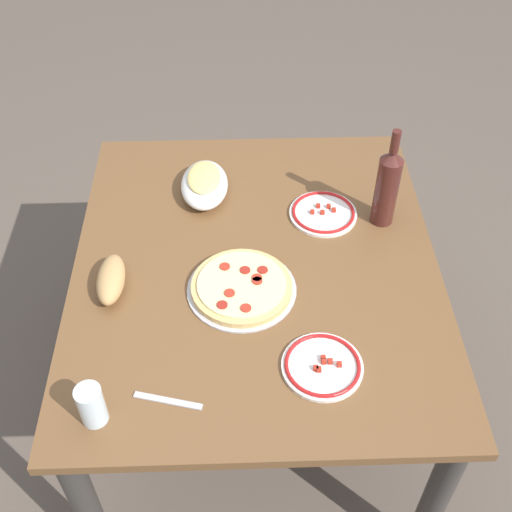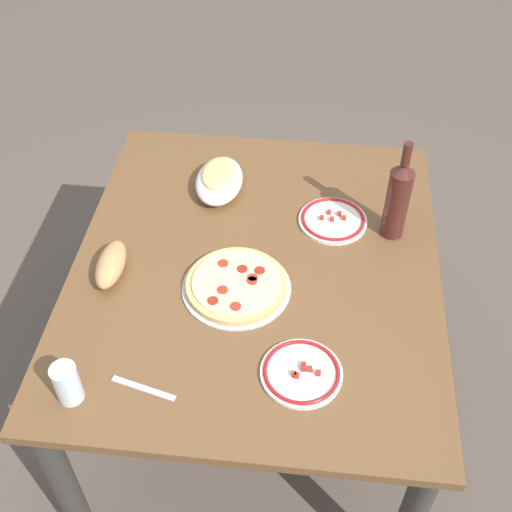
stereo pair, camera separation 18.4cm
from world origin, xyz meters
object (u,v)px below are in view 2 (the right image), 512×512
object	(u,v)px
wine_bottle	(398,198)
side_plate_far	(301,372)
side_plate_near	(333,220)
pepperoni_pizza	(237,285)
dining_table	(256,287)
water_glass	(67,383)
baked_pasta_dish	(219,179)
bread_loaf	(111,264)

from	to	relation	value
wine_bottle	side_plate_far	distance (m)	0.61
side_plate_near	pepperoni_pizza	bearing A→B (deg)	139.69
dining_table	wine_bottle	xyz separation A→B (m)	(0.17, -0.39, 0.24)
water_glass	side_plate_near	bearing A→B (deg)	-41.24
baked_pasta_dish	side_plate_near	world-z (taller)	baked_pasta_dish
dining_table	wine_bottle	distance (m)	0.49
baked_pasta_dish	bread_loaf	bearing A→B (deg)	148.38
dining_table	side_plate_far	xyz separation A→B (m)	(-0.37, -0.15, 0.11)
dining_table	pepperoni_pizza	distance (m)	0.16
dining_table	bread_loaf	world-z (taller)	bread_loaf
side_plate_far	bread_loaf	size ratio (longest dim) A/B	1.13
wine_bottle	side_plate_far	bearing A→B (deg)	156.18
wine_bottle	side_plate_near	distance (m)	0.22
side_plate_near	water_glass	bearing A→B (deg)	138.76
pepperoni_pizza	water_glass	size ratio (longest dim) A/B	2.69
dining_table	bread_loaf	size ratio (longest dim) A/B	6.78
bread_loaf	side_plate_near	bearing A→B (deg)	-65.33
pepperoni_pizza	side_plate_near	size ratio (longest dim) A/B	1.45
water_glass	bread_loaf	size ratio (longest dim) A/B	0.62
dining_table	baked_pasta_dish	size ratio (longest dim) A/B	5.13
pepperoni_pizza	water_glass	bearing A→B (deg)	138.04
dining_table	water_glass	world-z (taller)	water_glass
water_glass	bread_loaf	distance (m)	0.41
dining_table	side_plate_near	bearing A→B (deg)	-46.89
wine_bottle	bread_loaf	distance (m)	0.84
side_plate_near	side_plate_far	world-z (taller)	same
baked_pasta_dish	bread_loaf	distance (m)	0.47
side_plate_near	side_plate_far	size ratio (longest dim) A/B	1.03
pepperoni_pizza	dining_table	bearing A→B (deg)	-22.64
dining_table	baked_pasta_dish	xyz separation A→B (m)	(0.32, 0.15, 0.15)
side_plate_far	side_plate_near	bearing A→B (deg)	-6.24
dining_table	side_plate_far	distance (m)	0.41
pepperoni_pizza	water_glass	distance (m)	0.52
dining_table	water_glass	size ratio (longest dim) A/B	10.87
side_plate_near	bread_loaf	world-z (taller)	bread_loaf
baked_pasta_dish	wine_bottle	size ratio (longest dim) A/B	0.73
side_plate_far	bread_loaf	bearing A→B (deg)	62.79
wine_bottle	baked_pasta_dish	bearing A→B (deg)	75.06
dining_table	side_plate_far	size ratio (longest dim) A/B	5.99
baked_pasta_dish	water_glass	size ratio (longest dim) A/B	2.12
dining_table	pepperoni_pizza	xyz separation A→B (m)	(-0.10, 0.04, 0.12)
pepperoni_pizza	side_plate_near	xyz separation A→B (m)	(0.31, -0.26, -0.01)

